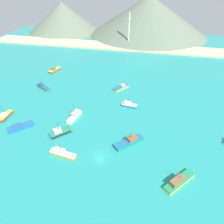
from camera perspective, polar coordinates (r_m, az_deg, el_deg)
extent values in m
cube|color=teal|center=(90.15, 1.38, 1.24)|extent=(260.00, 280.00, 0.50)
cube|color=#198466|center=(71.62, 4.78, -8.73)|extent=(9.88, 9.63, 1.17)
cube|color=#1E669E|center=(71.15, 4.81, -8.33)|extent=(10.08, 9.83, 0.20)
cube|color=brown|center=(71.26, 5.73, -7.49)|extent=(4.04, 4.00, 1.29)
cylinder|color=#4C3823|center=(69.46, 5.37, -6.37)|extent=(0.15, 0.15, 3.13)
cube|color=orange|center=(69.73, -13.80, -11.62)|extent=(9.32, 3.58, 0.86)
cube|color=white|center=(69.35, -13.86, -11.32)|extent=(9.51, 3.65, 0.20)
cube|color=silver|center=(69.30, -14.76, -10.56)|extent=(3.80, 2.19, 1.46)
cylinder|color=#4C3823|center=(67.22, -10.94, -12.07)|extent=(0.54, 0.20, 1.17)
cylinder|color=#4C3823|center=(67.50, -14.51, -9.50)|extent=(0.15, 0.15, 2.74)
cube|color=brown|center=(110.93, -19.00, 6.62)|extent=(8.89, 6.14, 0.90)
cube|color=#1E669E|center=(110.68, -19.05, 6.87)|extent=(9.07, 6.26, 0.20)
cube|color=#28568C|center=(111.26, -19.43, 7.34)|extent=(4.19, 3.27, 1.18)
cylinder|color=#4C3823|center=(107.30, -17.92, 6.50)|extent=(0.53, 0.36, 1.22)
cylinder|color=#4C3823|center=(109.69, -19.44, 8.25)|extent=(0.18, 0.18, 3.29)
cube|color=gold|center=(104.84, 2.50, 6.93)|extent=(7.70, 9.27, 0.93)
cube|color=#1E669E|center=(104.57, 2.51, 7.21)|extent=(7.85, 9.45, 0.20)
cube|color=#B2ADA3|center=(105.03, 2.97, 7.69)|extent=(3.33, 3.42, 1.00)
cylinder|color=#4C3823|center=(103.91, 2.79, 8.44)|extent=(0.17, 0.17, 2.43)
cube|color=silver|center=(84.43, -10.72, -1.47)|extent=(3.75, 9.07, 1.07)
cube|color=white|center=(84.06, -10.76, -1.13)|extent=(3.83, 9.25, 0.20)
cube|color=#B2ADA3|center=(84.29, -10.44, -0.24)|extent=(2.35, 4.19, 1.54)
cylinder|color=#4C3823|center=(82.17, -10.93, 1.06)|extent=(0.16, 0.16, 4.08)
cube|color=#1E5BA8|center=(90.70, 4.93, 1.87)|extent=(7.08, 3.51, 0.91)
cube|color=white|center=(90.40, 4.95, 2.17)|extent=(7.23, 3.58, 0.20)
cube|color=silver|center=(90.22, 4.45, 2.62)|extent=(3.07, 2.31, 1.12)
cylinder|color=#4C3823|center=(89.12, 4.85, 3.55)|extent=(0.16, 0.16, 2.55)
cube|color=brown|center=(129.41, -15.98, 11.35)|extent=(5.26, 9.20, 1.04)
cube|color=gold|center=(129.18, -16.02, 11.60)|extent=(5.36, 9.38, 0.20)
cube|color=brown|center=(128.20, -16.40, 11.70)|extent=(2.77, 2.87, 1.21)
cylinder|color=#4C3823|center=(131.52, -14.91, 12.50)|extent=(0.29, 0.62, 1.40)
cube|color=#1E5BA8|center=(85.84, -24.57, -3.90)|extent=(8.98, 8.93, 0.90)
cube|color=#1E669E|center=(85.52, -24.66, -3.61)|extent=(9.16, 9.10, 0.20)
cube|color=#28568C|center=(85.20, -25.50, -3.59)|extent=(3.81, 3.81, 0.83)
cube|color=brown|center=(94.38, -27.98, -1.07)|extent=(2.27, 7.36, 1.26)
cube|color=gold|center=(94.00, -28.10, -0.71)|extent=(2.32, 7.51, 0.20)
cube|color=silver|center=(93.07, -28.55, -0.66)|extent=(1.66, 2.14, 1.31)
cylinder|color=#4C3823|center=(95.58, -27.09, 0.79)|extent=(0.13, 0.72, 1.69)
cylinder|color=#4C3823|center=(92.08, -28.82, 0.73)|extent=(0.17, 0.17, 3.59)
cube|color=gold|center=(64.18, 18.67, -18.26)|extent=(9.26, 9.89, 0.91)
cube|color=#238C5B|center=(63.75, 18.77, -17.95)|extent=(9.45, 10.09, 0.20)
cube|color=brown|center=(62.30, 18.11, -18.16)|extent=(4.57, 4.77, 1.53)
cylinder|color=#4C3823|center=(61.38, 19.01, -16.60)|extent=(0.10, 0.10, 2.29)
cube|color=#232328|center=(77.96, -14.56, -5.68)|extent=(7.55, 7.67, 1.07)
cube|color=#238C5B|center=(77.56, -14.63, -5.33)|extent=(7.70, 7.82, 0.20)
cube|color=#B2ADA3|center=(76.92, -15.36, -5.16)|extent=(3.74, 3.76, 1.25)
cylinder|color=#4C3823|center=(77.91, -12.39, -4.10)|extent=(0.52, 0.53, 1.45)
cylinder|color=#4C3823|center=(75.68, -15.21, -3.75)|extent=(0.16, 0.16, 3.12)
cube|color=#C6B793|center=(167.09, 7.33, 17.76)|extent=(247.00, 19.82, 1.20)
cone|color=#60705B|center=(222.75, -13.78, 24.84)|extent=(69.72, 69.72, 26.26)
cone|color=#60705B|center=(205.63, 10.31, 25.45)|extent=(109.20, 109.20, 33.51)
cylinder|color=silver|center=(164.37, 4.82, 22.11)|extent=(1.05, 1.05, 26.04)
cylinder|color=silver|center=(162.69, 4.98, 24.96)|extent=(2.60, 0.52, 0.52)
cylinder|color=silver|center=(163.69, 4.88, 23.17)|extent=(0.52, 2.08, 0.52)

